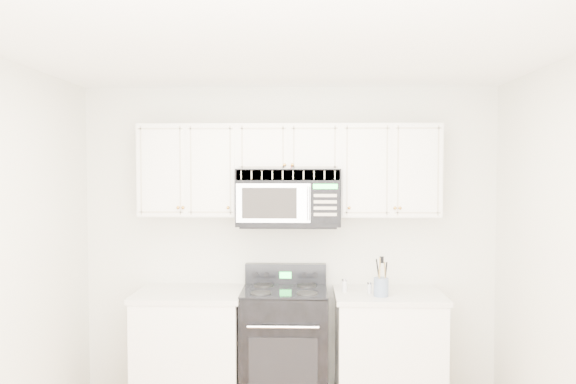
{
  "coord_description": "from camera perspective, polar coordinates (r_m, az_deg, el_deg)",
  "views": [
    {
      "loc": [
        0.13,
        -3.03,
        1.92
      ],
      "look_at": [
        0.0,
        1.3,
        1.73
      ],
      "focal_mm": 35.0,
      "sensor_mm": 36.0,
      "label": 1
    }
  ],
  "objects": [
    {
      "name": "microwave",
      "position": [
        4.57,
        0.06,
        -0.49
      ],
      "size": [
        0.83,
        0.47,
        0.46
      ],
      "color": "black",
      "rests_on": "ground"
    },
    {
      "name": "base_cabinet_left",
      "position": [
        4.8,
        -9.91,
        -15.65
      ],
      "size": [
        0.86,
        0.65,
        0.92
      ],
      "color": "white",
      "rests_on": "ground"
    },
    {
      "name": "room",
      "position": [
        3.09,
        -0.73,
        -9.04
      ],
      "size": [
        3.51,
        3.51,
        2.61
      ],
      "color": "#966A42",
      "rests_on": "ground"
    },
    {
      "name": "shaker_salt",
      "position": [
        4.58,
        5.77,
        -9.41
      ],
      "size": [
        0.04,
        0.04,
        0.11
      ],
      "color": "silver",
      "rests_on": "base_cabinet_right"
    },
    {
      "name": "base_cabinet_right",
      "position": [
        4.76,
        10.12,
        -15.83
      ],
      "size": [
        0.86,
        0.65,
        0.92
      ],
      "color": "white",
      "rests_on": "ground"
    },
    {
      "name": "shaker_pepper",
      "position": [
        4.56,
        8.29,
        -9.6
      ],
      "size": [
        0.04,
        0.04,
        0.09
      ],
      "color": "silver",
      "rests_on": "base_cabinet_right"
    },
    {
      "name": "upper_cabinets",
      "position": [
        4.61,
        0.11,
        2.69
      ],
      "size": [
        2.44,
        0.37,
        0.75
      ],
      "color": "white",
      "rests_on": "ground"
    },
    {
      "name": "range",
      "position": [
        4.72,
        -0.35,
        -15.21
      ],
      "size": [
        0.69,
        0.63,
        1.1
      ],
      "color": "black",
      "rests_on": "ground"
    },
    {
      "name": "utensil_crock",
      "position": [
        4.47,
        9.44,
        -9.41
      ],
      "size": [
        0.11,
        0.11,
        0.31
      ],
      "color": "slate",
      "rests_on": "base_cabinet_right"
    }
  ]
}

